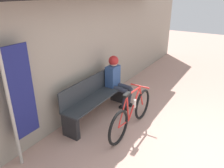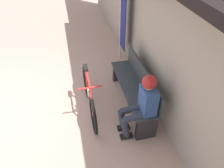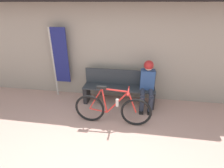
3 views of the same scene
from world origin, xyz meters
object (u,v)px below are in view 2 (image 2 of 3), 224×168
Objects in this scene: bicycle at (89,96)px; park_bench_near at (135,88)px; person_seated at (143,102)px; banner_pole at (122,21)px.

park_bench_near is at bearing 87.88° from bicycle.
bicycle is 1.37× the size of person_seated.
park_bench_near is 0.76m from person_seated.
person_seated is at bearing -6.83° from banner_pole.
person_seated is (0.69, -0.11, 0.28)m from park_bench_near.
banner_pole is (-1.60, 1.06, 0.74)m from bicycle.
park_bench_near is at bearing 171.04° from person_seated.
bicycle is at bearing -92.12° from park_bench_near.
banner_pole is at bearing 173.17° from person_seated.
person_seated is (0.73, 0.78, 0.34)m from bicycle.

